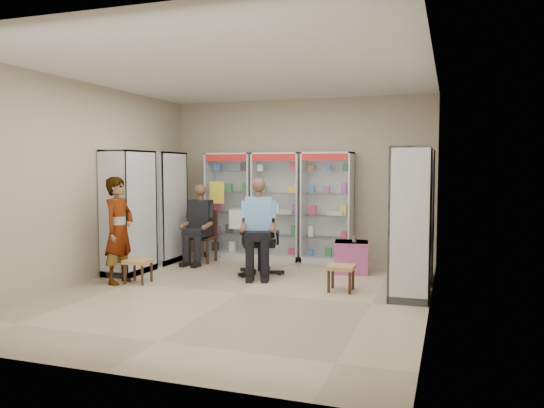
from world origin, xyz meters
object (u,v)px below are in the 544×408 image
(wooden_chair, at_px, (203,236))
(woven_stool_b, at_px, (138,271))
(woven_stool_a, at_px, (341,278))
(cabinet_left_far, at_px, (164,207))
(office_chair, at_px, (260,240))
(cabinet_back_mid, at_px, (278,206))
(cabinet_left_near, at_px, (129,212))
(seated_shopkeeper, at_px, (259,230))
(cabinet_back_left, at_px, (231,205))
(cabinet_right_near, at_px, (411,223))
(cabinet_right_far, at_px, (416,215))
(standing_man, at_px, (119,230))
(pink_trunk, at_px, (351,257))
(cabinet_back_right, at_px, (327,207))

(wooden_chair, height_order, woven_stool_b, wooden_chair)
(woven_stool_a, bearing_deg, wooden_chair, 153.13)
(cabinet_left_far, height_order, woven_stool_b, cabinet_left_far)
(office_chair, height_order, woven_stool_b, office_chair)
(cabinet_back_mid, bearing_deg, cabinet_left_far, -153.68)
(cabinet_left_near, relative_size, seated_shopkeeper, 1.37)
(cabinet_left_near, height_order, seated_shopkeeper, cabinet_left_near)
(cabinet_back_left, bearing_deg, cabinet_right_near, -32.28)
(cabinet_right_far, xyz_separation_m, woven_stool_a, (-0.94, -1.04, -0.82))
(cabinet_back_left, height_order, standing_man, cabinet_back_left)
(cabinet_left_near, relative_size, office_chair, 1.75)
(woven_stool_b, relative_size, standing_man, 0.22)
(cabinet_back_left, bearing_deg, wooden_chair, -108.90)
(pink_trunk, xyz_separation_m, woven_stool_b, (-2.88, -1.80, -0.08))
(cabinet_left_near, xyz_separation_m, woven_stool_a, (3.52, -0.14, -0.82))
(cabinet_back_mid, distance_m, cabinet_left_far, 2.10)
(cabinet_right_far, xyz_separation_m, cabinet_left_far, (-4.46, 0.20, 0.00))
(cabinet_back_mid, height_order, standing_man, cabinet_back_mid)
(wooden_chair, bearing_deg, woven_stool_a, -26.87)
(cabinet_back_left, bearing_deg, seated_shopkeeper, -53.50)
(cabinet_back_mid, relative_size, wooden_chair, 2.13)
(cabinet_back_left, height_order, cabinet_left_near, same)
(woven_stool_b, bearing_deg, cabinet_right_far, 21.01)
(cabinet_back_mid, distance_m, office_chair, 1.56)
(cabinet_back_mid, distance_m, cabinet_right_near, 3.41)
(cabinet_back_left, xyz_separation_m, cabinet_right_near, (3.53, -2.23, 0.00))
(seated_shopkeeper, relative_size, woven_stool_b, 4.11)
(cabinet_left_far, bearing_deg, office_chair, 74.84)
(cabinet_back_right, bearing_deg, cabinet_right_near, -53.84)
(pink_trunk, height_order, woven_stool_b, pink_trunk)
(wooden_chair, relative_size, standing_man, 0.59)
(cabinet_back_mid, height_order, woven_stool_a, cabinet_back_mid)
(cabinet_left_near, distance_m, woven_stool_b, 1.16)
(office_chair, xyz_separation_m, standing_man, (-1.79, -1.22, 0.22))
(wooden_chair, bearing_deg, cabinet_left_near, -117.61)
(cabinet_back_left, distance_m, wooden_chair, 0.94)
(woven_stool_a, distance_m, standing_man, 3.35)
(cabinet_back_right, distance_m, seated_shopkeeper, 1.74)
(cabinet_right_near, xyz_separation_m, office_chair, (-2.39, 0.74, -0.43))
(cabinet_left_far, relative_size, woven_stool_b, 5.64)
(office_chair, height_order, seated_shopkeeper, seated_shopkeeper)
(cabinet_right_far, xyz_separation_m, office_chair, (-2.39, -0.36, -0.43))
(cabinet_right_near, bearing_deg, cabinet_left_near, 87.43)
(cabinet_right_near, relative_size, pink_trunk, 3.74)
(seated_shopkeeper, distance_m, woven_stool_b, 1.95)
(cabinet_back_right, xyz_separation_m, standing_man, (-2.55, -2.71, -0.21))
(cabinet_right_near, bearing_deg, cabinet_left_far, 73.75)
(cabinet_back_left, height_order, cabinet_back_mid, same)
(wooden_chair, xyz_separation_m, office_chair, (1.39, -0.76, 0.10))
(cabinet_right_far, bearing_deg, woven_stool_b, 111.01)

